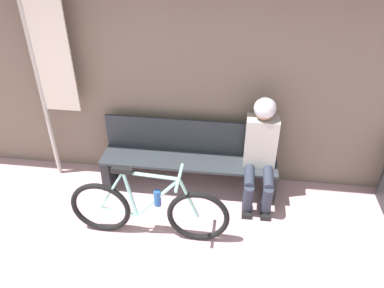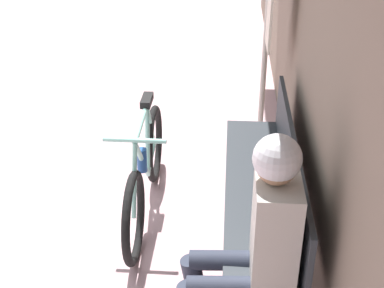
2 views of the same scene
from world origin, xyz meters
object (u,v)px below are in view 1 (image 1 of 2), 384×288
banner_pole (47,62)px  bicycle (149,210)px  person_seated (261,146)px  park_bench_near (189,158)px

banner_pole → bicycle: bearing=-36.0°
bicycle → person_seated: person_seated is taller
park_bench_near → bicycle: 0.89m
person_seated → banner_pole: banner_pole is taller
bicycle → person_seated: 1.36m
park_bench_near → person_seated: 0.85m
park_bench_near → banner_pole: size_ratio=0.85×
person_seated → bicycle: bearing=-145.5°
park_bench_near → bicycle: (-0.29, -0.84, -0.06)m
banner_pole → person_seated: bearing=-3.7°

